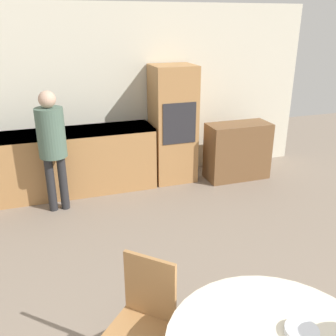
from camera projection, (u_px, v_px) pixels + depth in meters
wall_back at (115, 96)px, 5.58m from camera, size 6.24×0.05×2.60m
kitchen_counter at (59, 162)px, 5.31m from camera, size 2.72×0.60×0.92m
oven_unit at (173, 124)px, 5.68m from camera, size 0.63×0.59×1.76m
sideboard at (237, 151)px, 5.87m from camera, size 0.98×0.45×0.88m
chair_far_left at (144, 316)px, 2.49m from camera, size 0.57×0.57×0.93m
person_standing at (52, 139)px, 4.66m from camera, size 0.35×0.35×1.58m
bowl_centre at (302, 332)px, 2.07m from camera, size 0.19×0.19×0.04m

